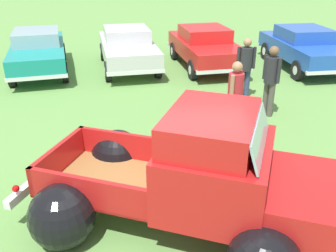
{
  "coord_description": "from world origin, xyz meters",
  "views": [
    {
      "loc": [
        -0.22,
        -4.7,
        3.82
      ],
      "look_at": [
        0.0,
        1.97,
        0.72
      ],
      "focal_mm": 39.74,
      "sensor_mm": 36.0,
      "label": 1
    }
  ],
  "objects_px": {
    "show_car_0": "(38,50)",
    "spectator_2": "(246,65)",
    "spectator_1": "(235,95)",
    "vintage_pickup_truck": "(198,184)",
    "show_car_2": "(205,46)",
    "show_car_1": "(128,47)",
    "spectator_0": "(271,77)",
    "show_car_3": "(304,46)"
  },
  "relations": [
    {
      "from": "show_car_1",
      "to": "spectator_1",
      "type": "bearing_deg",
      "value": 15.25
    },
    {
      "from": "spectator_0",
      "to": "show_car_2",
      "type": "bearing_deg",
      "value": 70.37
    },
    {
      "from": "show_car_0",
      "to": "spectator_0",
      "type": "xyz_separation_m",
      "value": [
        6.98,
        -4.18,
        0.25
      ]
    },
    {
      "from": "vintage_pickup_truck",
      "to": "spectator_0",
      "type": "distance_m",
      "value": 4.86
    },
    {
      "from": "vintage_pickup_truck",
      "to": "show_car_2",
      "type": "bearing_deg",
      "value": 102.15
    },
    {
      "from": "show_car_1",
      "to": "show_car_3",
      "type": "bearing_deg",
      "value": 77.99
    },
    {
      "from": "show_car_2",
      "to": "show_car_3",
      "type": "height_order",
      "value": "same"
    },
    {
      "from": "vintage_pickup_truck",
      "to": "spectator_2",
      "type": "bearing_deg",
      "value": 90.68
    },
    {
      "from": "show_car_0",
      "to": "spectator_0",
      "type": "bearing_deg",
      "value": 45.32
    },
    {
      "from": "vintage_pickup_truck",
      "to": "show_car_0",
      "type": "xyz_separation_m",
      "value": [
        -4.7,
        8.46,
        0.03
      ]
    },
    {
      "from": "show_car_2",
      "to": "show_car_3",
      "type": "xyz_separation_m",
      "value": [
        3.57,
        -0.21,
        0.0
      ]
    },
    {
      "from": "spectator_0",
      "to": "spectator_1",
      "type": "height_order",
      "value": "spectator_0"
    },
    {
      "from": "show_car_1",
      "to": "show_car_2",
      "type": "distance_m",
      "value": 2.82
    },
    {
      "from": "show_car_0",
      "to": "spectator_1",
      "type": "relative_size",
      "value": 2.77
    },
    {
      "from": "show_car_2",
      "to": "spectator_2",
      "type": "xyz_separation_m",
      "value": [
        0.72,
        -3.35,
        0.21
      ]
    },
    {
      "from": "show_car_1",
      "to": "show_car_2",
      "type": "xyz_separation_m",
      "value": [
        2.82,
        0.05,
        0.0
      ]
    },
    {
      "from": "show_car_0",
      "to": "spectator_2",
      "type": "distance_m",
      "value": 7.25
    },
    {
      "from": "spectator_1",
      "to": "spectator_2",
      "type": "bearing_deg",
      "value": 105.26
    },
    {
      "from": "show_car_1",
      "to": "spectator_0",
      "type": "bearing_deg",
      "value": 29.98
    },
    {
      "from": "spectator_2",
      "to": "show_car_3",
      "type": "bearing_deg",
      "value": 139.86
    },
    {
      "from": "show_car_0",
      "to": "spectator_1",
      "type": "distance_m",
      "value": 7.93
    },
    {
      "from": "show_car_0",
      "to": "spectator_2",
      "type": "height_order",
      "value": "spectator_2"
    },
    {
      "from": "show_car_2",
      "to": "spectator_1",
      "type": "distance_m",
      "value": 5.77
    },
    {
      "from": "show_car_2",
      "to": "spectator_1",
      "type": "height_order",
      "value": "spectator_1"
    },
    {
      "from": "show_car_0",
      "to": "spectator_2",
      "type": "relative_size",
      "value": 2.78
    },
    {
      "from": "spectator_1",
      "to": "spectator_2",
      "type": "xyz_separation_m",
      "value": [
        0.77,
        2.42,
        -0.0
      ]
    },
    {
      "from": "show_car_0",
      "to": "vintage_pickup_truck",
      "type": "bearing_deg",
      "value": 15.27
    },
    {
      "from": "show_car_0",
      "to": "show_car_2",
      "type": "distance_m",
      "value": 5.92
    },
    {
      "from": "spectator_2",
      "to": "spectator_1",
      "type": "bearing_deg",
      "value": -15.65
    },
    {
      "from": "show_car_2",
      "to": "spectator_2",
      "type": "height_order",
      "value": "spectator_2"
    },
    {
      "from": "show_car_0",
      "to": "spectator_1",
      "type": "height_order",
      "value": "spectator_1"
    },
    {
      "from": "vintage_pickup_truck",
      "to": "show_car_3",
      "type": "xyz_separation_m",
      "value": [
        4.78,
        8.67,
        0.03
      ]
    },
    {
      "from": "vintage_pickup_truck",
      "to": "show_car_2",
      "type": "distance_m",
      "value": 8.96
    },
    {
      "from": "spectator_0",
      "to": "spectator_2",
      "type": "relative_size",
      "value": 1.04
    },
    {
      "from": "show_car_0",
      "to": "show_car_1",
      "type": "bearing_deg",
      "value": 83.14
    },
    {
      "from": "show_car_1",
      "to": "vintage_pickup_truck",
      "type": "bearing_deg",
      "value": -0.21
    },
    {
      "from": "spectator_0",
      "to": "vintage_pickup_truck",
      "type": "bearing_deg",
      "value": -150.85
    },
    {
      "from": "vintage_pickup_truck",
      "to": "show_car_0",
      "type": "height_order",
      "value": "vintage_pickup_truck"
    },
    {
      "from": "show_car_0",
      "to": "spectator_0",
      "type": "relative_size",
      "value": 2.68
    },
    {
      "from": "show_car_2",
      "to": "show_car_1",
      "type": "bearing_deg",
      "value": -99.47
    },
    {
      "from": "show_car_1",
      "to": "spectator_0",
      "type": "xyz_separation_m",
      "value": [
        3.89,
        -4.55,
        0.25
      ]
    },
    {
      "from": "spectator_1",
      "to": "show_car_2",
      "type": "bearing_deg",
      "value": 122.48
    }
  ]
}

